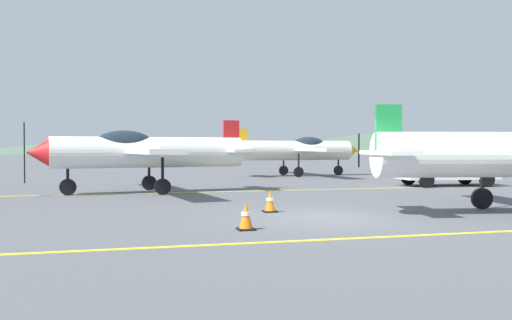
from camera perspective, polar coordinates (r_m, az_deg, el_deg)
ground_plane at (r=13.88m, az=7.44°, el=-5.90°), size 400.00×400.00×0.00m
apron_line_near at (r=11.09m, az=13.62°, el=-7.73°), size 80.00×0.16×0.01m
apron_line_far at (r=21.84m, az=-0.97°, el=-3.24°), size 80.00×0.16×0.01m
airplane_mid at (r=21.44m, az=-11.75°, el=0.90°), size 8.28×9.49×2.84m
airplane_far at (r=33.56m, az=4.46°, el=1.07°), size 8.24×9.48×2.84m
car_sedan at (r=26.24m, az=19.05°, el=-0.71°), size 4.45×2.34×1.62m
traffic_cone_front at (r=11.66m, az=-1.05°, el=-5.84°), size 0.36×0.36×0.59m
traffic_cone_side at (r=14.84m, az=1.46°, el=-4.31°), size 0.36×0.36×0.59m
hill_centerleft at (r=170.27m, az=-14.25°, el=1.73°), size 79.81×79.81×6.15m
hill_centerright at (r=169.39m, az=11.63°, el=1.73°), size 84.98×84.98×6.06m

